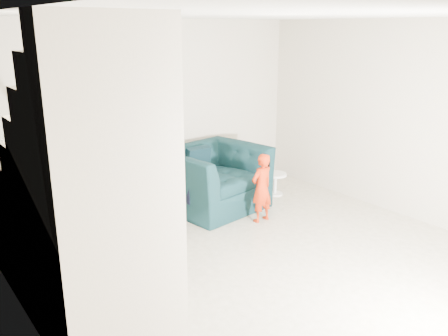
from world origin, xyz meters
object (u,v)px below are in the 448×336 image
(armchair, at_px, (213,178))
(staircase, at_px, (78,215))
(side_table, at_px, (275,180))
(toddler, at_px, (262,188))

(armchair, distance_m, staircase, 2.91)
(staircase, bearing_deg, side_table, 19.00)
(side_table, height_order, staircase, staircase)
(side_table, distance_m, staircase, 3.89)
(toddler, bearing_deg, side_table, -147.58)
(armchair, distance_m, toddler, 0.85)
(armchair, relative_size, side_table, 3.90)
(toddler, distance_m, side_table, 1.14)
(armchair, height_order, side_table, armchair)
(side_table, bearing_deg, armchair, 172.78)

